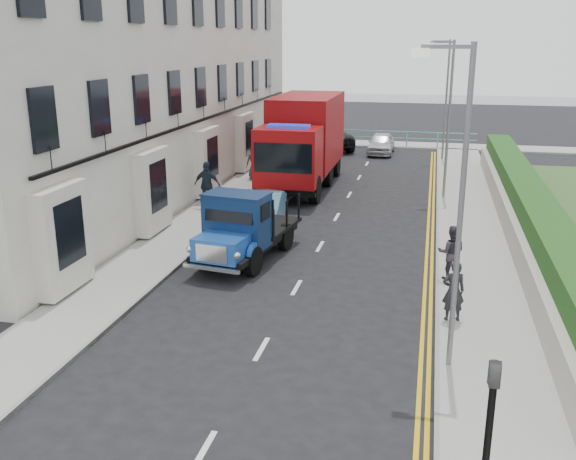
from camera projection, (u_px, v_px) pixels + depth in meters
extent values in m
plane|color=black|center=(281.00, 315.00, 17.03)|extent=(120.00, 120.00, 0.00)
cube|color=gray|center=(209.00, 215.00, 26.52)|extent=(2.40, 38.00, 0.12)
cube|color=gray|center=(471.00, 231.00, 24.31)|extent=(2.60, 38.00, 0.12)
cube|color=gray|center=(378.00, 144.00, 44.12)|extent=(30.00, 2.50, 0.12)
plane|color=#4C5968|center=(402.00, 103.00, 73.11)|extent=(120.00, 120.00, 0.00)
cube|color=silver|center=(143.00, 40.00, 29.17)|extent=(6.00, 30.00, 14.00)
cube|color=black|center=(211.00, 117.00, 29.49)|extent=(0.12, 28.00, 0.10)
cube|color=#B2AD9E|center=(508.00, 220.00, 23.90)|extent=(0.30, 28.00, 1.00)
cube|color=#1D3B12|center=(529.00, 211.00, 23.64)|extent=(1.20, 28.00, 1.70)
cube|color=#59B2A5|center=(377.00, 131.00, 43.08)|extent=(13.00, 0.08, 0.06)
cube|color=#59B2A5|center=(377.00, 137.00, 43.20)|extent=(13.00, 0.06, 0.05)
cylinder|color=slate|center=(460.00, 217.00, 13.26)|extent=(0.12, 0.12, 7.00)
cube|color=slate|center=(447.00, 47.00, 12.39)|extent=(1.00, 0.08, 0.08)
cube|color=beige|center=(420.00, 53.00, 12.53)|extent=(0.35, 0.18, 0.18)
cylinder|color=slate|center=(449.00, 122.00, 28.21)|extent=(0.12, 0.12, 7.00)
cube|color=slate|center=(442.00, 42.00, 27.34)|extent=(1.00, 0.08, 0.08)
cube|color=beige|center=(430.00, 45.00, 27.48)|extent=(0.35, 0.18, 0.18)
cylinder|color=slate|center=(446.00, 102.00, 37.56)|extent=(0.12, 0.12, 7.00)
cube|color=slate|center=(441.00, 41.00, 36.69)|extent=(1.00, 0.08, 0.08)
cube|color=beige|center=(432.00, 43.00, 36.83)|extent=(0.35, 0.18, 0.18)
imported|color=black|center=(492.00, 396.00, 8.31)|extent=(0.16, 0.20, 1.00)
cylinder|color=black|center=(204.00, 255.00, 20.34)|extent=(0.39, 0.96, 0.93)
cylinder|color=black|center=(253.00, 261.00, 19.74)|extent=(0.39, 0.96, 0.93)
cylinder|color=black|center=(241.00, 232.00, 22.77)|extent=(0.39, 0.96, 0.93)
cylinder|color=black|center=(286.00, 237.00, 22.17)|extent=(0.39, 0.96, 0.93)
cube|color=black|center=(247.00, 241.00, 21.22)|extent=(2.52, 4.89, 0.17)
cube|color=#2155B4|center=(222.00, 247.00, 19.51)|extent=(1.68, 1.47, 0.70)
cube|color=silver|center=(212.00, 254.00, 18.93)|extent=(1.02, 0.23, 0.53)
cube|color=navy|center=(237.00, 220.00, 20.35)|extent=(2.10, 1.44, 1.70)
cube|color=black|center=(261.00, 226.00, 22.19)|extent=(2.43, 3.00, 0.12)
cylinder|color=black|center=(262.00, 187.00, 28.88)|extent=(0.37, 1.26, 1.26)
cylinder|color=black|center=(315.00, 190.00, 28.37)|extent=(0.37, 1.26, 1.26)
cylinder|color=black|center=(280.00, 172.00, 32.21)|extent=(0.37, 1.26, 1.26)
cylinder|color=black|center=(328.00, 174.00, 31.70)|extent=(0.37, 1.26, 1.26)
cylinder|color=black|center=(291.00, 162.00, 34.57)|extent=(0.37, 1.26, 1.26)
cylinder|color=black|center=(336.00, 164.00, 34.06)|extent=(0.37, 1.26, 1.26)
cube|color=black|center=(302.00, 170.00, 31.35)|extent=(2.65, 8.05, 0.29)
cube|color=#940A0C|center=(288.00, 156.00, 28.21)|extent=(2.76, 2.19, 2.53)
cube|color=black|center=(283.00, 158.00, 27.19)|extent=(2.53, 0.09, 1.26)
cube|color=maroon|center=(307.00, 130.00, 32.02)|extent=(2.88, 5.98, 3.45)
imported|color=black|center=(251.00, 215.00, 23.97)|extent=(1.89, 4.22, 1.41)
imported|color=#518AAF|center=(265.00, 210.00, 25.13)|extent=(1.67, 3.83, 1.23)
imported|color=#B3B3B8|center=(274.00, 188.00, 28.73)|extent=(1.91, 4.34, 1.24)
imported|color=black|center=(326.00, 137.00, 42.56)|extent=(4.74, 6.27, 1.58)
imported|color=silver|center=(381.00, 143.00, 40.67)|extent=(1.57, 3.88, 1.32)
imported|color=#222228|center=(453.00, 291.00, 16.23)|extent=(0.65, 0.50, 1.59)
imported|color=#332E38|center=(451.00, 253.00, 19.03)|extent=(0.81, 0.63, 1.67)
imported|color=#1A2630|center=(207.00, 185.00, 27.11)|extent=(1.18, 0.54, 1.98)
imported|color=#3C2C2B|center=(254.00, 162.00, 32.81)|extent=(0.86, 0.58, 1.72)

